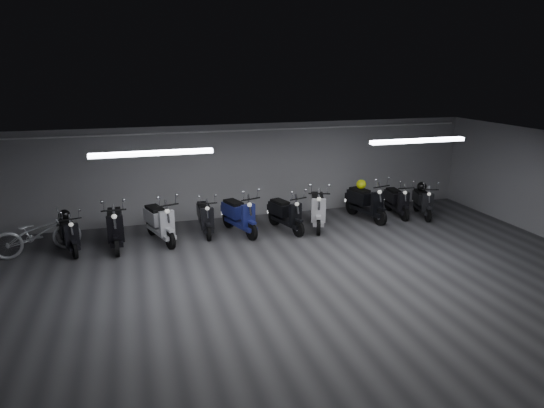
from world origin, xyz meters
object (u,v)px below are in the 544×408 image
object	(u,v)px
scooter_2	(159,216)
scooter_4	(239,209)
helmet_2	(422,186)
scooter_3	(205,212)
helmet_1	(361,184)
scooter_8	(397,196)
scooter_6	(318,203)
scooter_5	(286,208)
bicycle	(37,229)
scooter_0	(68,228)
scooter_1	(115,220)
scooter_7	(366,197)
scooter_9	(423,197)
helmet_0	(64,215)

from	to	relation	value
scooter_2	scooter_4	xyz separation A→B (m)	(2.11, 0.04, -0.01)
scooter_2	helmet_2	size ratio (longest dim) A/B	6.64
scooter_3	helmet_1	distance (m)	4.73
scooter_2	scooter_8	bearing A→B (deg)	-15.65
scooter_6	scooter_2	bearing A→B (deg)	-161.61
scooter_5	bicycle	size ratio (longest dim) A/B	0.89
scooter_0	scooter_2	world-z (taller)	scooter_2
scooter_5	helmet_1	xyz separation A→B (m)	(2.54, 0.56, 0.37)
scooter_1	helmet_2	xyz separation A→B (m)	(8.94, 0.33, 0.17)
scooter_7	helmet_2	size ratio (longest dim) A/B	6.73
scooter_9	scooter_8	bearing A→B (deg)	172.54
helmet_2	scooter_3	bearing A→B (deg)	179.48
scooter_5	scooter_6	bearing A→B (deg)	-15.27
scooter_4	helmet_0	bearing A→B (deg)	160.76
scooter_2	scooter_3	xyz separation A→B (m)	(1.22, 0.29, -0.08)
scooter_5	helmet_2	bearing A→B (deg)	-12.93
scooter_4	scooter_5	bearing A→B (deg)	-23.73
helmet_1	bicycle	bearing A→B (deg)	-176.86
scooter_6	helmet_1	world-z (taller)	scooter_6
scooter_7	scooter_2	bearing A→B (deg)	169.07
scooter_7	scooter_9	world-z (taller)	scooter_7
scooter_5	helmet_0	xyz separation A→B (m)	(-5.66, 0.23, 0.23)
helmet_0	helmet_1	bearing A→B (deg)	2.34
scooter_9	scooter_0	bearing A→B (deg)	-164.07
scooter_2	scooter_3	distance (m)	1.25
scooter_3	helmet_2	distance (m)	6.63
scooter_0	scooter_1	distance (m)	1.11
scooter_6	scooter_7	distance (m)	1.67
bicycle	scooter_1	bearing A→B (deg)	-109.48
scooter_2	bicycle	distance (m)	2.90
scooter_7	scooter_3	bearing A→B (deg)	166.16
scooter_6	scooter_8	distance (m)	2.76
scooter_3	helmet_1	bearing A→B (deg)	2.93
scooter_6	bicycle	world-z (taller)	scooter_6
helmet_1	helmet_2	world-z (taller)	helmet_1
scooter_6	scooter_8	bearing A→B (deg)	26.91
scooter_6	helmet_1	size ratio (longest dim) A/B	6.55
helmet_0	scooter_0	bearing A→B (deg)	-72.39
helmet_0	helmet_1	size ratio (longest dim) A/B	0.94
scooter_2	scooter_1	bearing A→B (deg)	167.32
scooter_8	scooter_9	bearing A→B (deg)	-17.92
scooter_2	scooter_8	size ratio (longest dim) A/B	1.13
scooter_0	helmet_0	distance (m)	0.36
scooter_9	scooter_6	bearing A→B (deg)	-163.40
helmet_0	helmet_1	distance (m)	8.20
scooter_2	scooter_9	xyz separation A→B (m)	(7.79, 0.01, -0.10)
scooter_1	scooter_8	bearing A→B (deg)	0.70
scooter_8	helmet_1	size ratio (longest dim) A/B	5.67
scooter_0	scooter_5	bearing A→B (deg)	-17.74
scooter_2	bicycle	world-z (taller)	scooter_2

